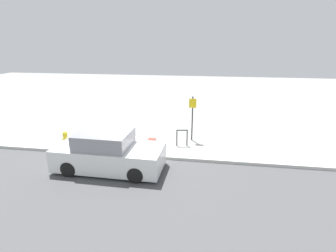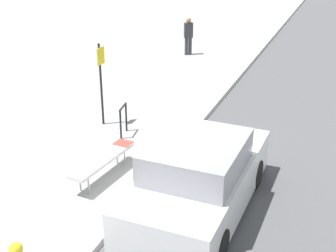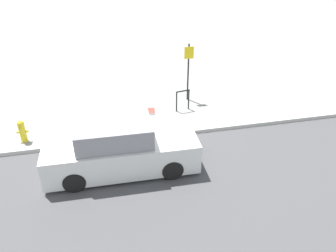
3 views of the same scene
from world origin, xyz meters
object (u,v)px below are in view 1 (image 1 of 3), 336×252
(bike_rack, at_px, (182,136))
(bench, at_px, (136,139))
(sign_post, at_px, (192,114))
(fire_hydrant, at_px, (65,138))
(parked_car_near, at_px, (108,153))

(bike_rack, bearing_deg, bench, -164.46)
(sign_post, xyz_separation_m, fire_hydrant, (-6.01, -1.83, -0.98))
(bench, distance_m, fire_hydrant, 3.43)
(sign_post, distance_m, fire_hydrant, 6.36)
(bike_rack, distance_m, sign_post, 1.30)
(bike_rack, height_order, sign_post, sign_post)
(bench, height_order, bike_rack, bike_rack)
(bike_rack, distance_m, parked_car_near, 3.94)
(bench, distance_m, bike_rack, 2.26)
(bike_rack, relative_size, parked_car_near, 0.19)
(sign_post, relative_size, parked_car_near, 0.54)
(fire_hydrant, bearing_deg, bench, 6.35)
(sign_post, bearing_deg, parked_car_near, -128.54)
(sign_post, height_order, parked_car_near, sign_post)
(bike_rack, height_order, fire_hydrant, bike_rack)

